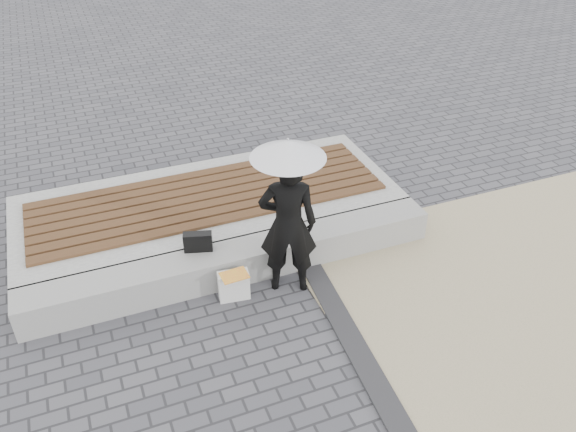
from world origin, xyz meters
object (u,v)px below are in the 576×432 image
object	(u,v)px
woman	(288,224)
parasol	(288,149)
seating_ledge	(237,262)
canvas_tote	(234,285)
handbag	(198,242)

from	to	relation	value
woman	parasol	bearing A→B (deg)	-159.65
seating_ledge	parasol	size ratio (longest dim) A/B	4.92
seating_ledge	canvas_tote	xyz separation A→B (m)	(-0.15, -0.38, -0.02)
seating_ledge	woman	size ratio (longest dim) A/B	2.81
parasol	handbag	distance (m)	1.68
handbag	woman	bearing A→B (deg)	-14.93
woman	handbag	bearing A→B (deg)	-10.88
canvas_tote	parasol	bearing A→B (deg)	4.38
seating_ledge	parasol	world-z (taller)	parasol
seating_ledge	woman	bearing A→B (deg)	-39.93
seating_ledge	handbag	world-z (taller)	handbag
handbag	canvas_tote	bearing A→B (deg)	-47.36
parasol	canvas_tote	size ratio (longest dim) A/B	2.76
woman	parasol	size ratio (longest dim) A/B	1.75
seating_ledge	canvas_tote	world-z (taller)	seating_ledge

